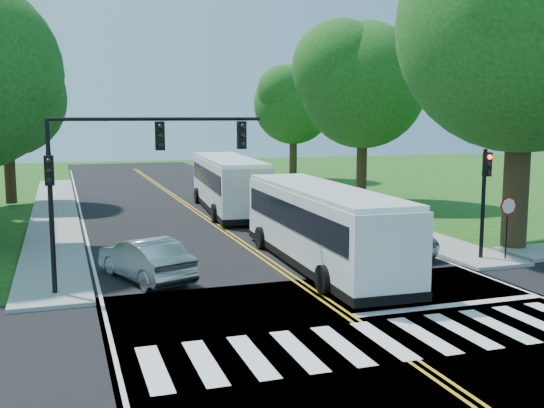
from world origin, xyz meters
name	(u,v)px	position (x,y,z in m)	size (l,w,h in m)	color
ground	(374,334)	(0.00, 0.00, 0.00)	(140.00, 140.00, 0.00)	#1B4511
road	(217,226)	(0.00, 18.00, 0.01)	(14.00, 96.00, 0.01)	black
cross_road	(374,334)	(0.00, 0.00, 0.01)	(60.00, 12.00, 0.01)	black
center_line	(201,215)	(0.00, 22.00, 0.01)	(0.36, 70.00, 0.01)	gold
edge_line_w	(83,221)	(-6.80, 22.00, 0.01)	(0.12, 70.00, 0.01)	silver
edge_line_e	(308,210)	(6.80, 22.00, 0.01)	(0.12, 70.00, 0.01)	silver
crosswalk	(383,340)	(0.00, -0.50, 0.02)	(12.60, 3.00, 0.01)	silver
stop_bar	(451,305)	(3.50, 1.60, 0.02)	(6.60, 0.40, 0.01)	silver
sidewalk_nw	(55,213)	(-8.30, 25.00, 0.07)	(2.60, 40.00, 0.15)	gray
sidewalk_ne	(312,202)	(8.30, 25.00, 0.07)	(2.60, 40.00, 0.15)	gray
tree_ne_big	(524,26)	(11.00, 8.00, 9.62)	(10.80, 10.80, 14.91)	#312413
tree_west_far	(6,98)	(-11.00, 30.00, 7.00)	(7.60, 7.60, 10.67)	#312413
tree_east_mid	(363,85)	(11.50, 24.00, 7.86)	(8.40, 8.40, 11.93)	#312413
tree_east_far	(293,105)	(12.50, 40.00, 6.86)	(7.20, 7.20, 10.34)	#312413
signal_nw	(125,161)	(-5.86, 6.43, 4.38)	(7.15, 0.46, 5.66)	black
signal_ne	(485,189)	(8.20, 6.44, 2.96)	(0.30, 0.46, 4.40)	black
stop_sign	(508,213)	(9.00, 5.98, 2.03)	(0.76, 0.08, 2.53)	black
bus_lead	(321,225)	(1.66, 7.69, 1.66)	(3.18, 12.15, 3.13)	silver
bus_follow	(228,183)	(1.89, 22.94, 1.76)	(3.90, 13.01, 3.32)	silver
hatchback	(145,259)	(-5.12, 7.72, 0.78)	(1.63, 4.67, 1.54)	#A6A8AD
suv	(388,238)	(5.34, 9.00, 0.67)	(2.17, 4.71, 1.31)	#B2B5BA
dark_sedan	(329,217)	(5.38, 15.41, 0.60)	(1.63, 4.02, 1.17)	black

